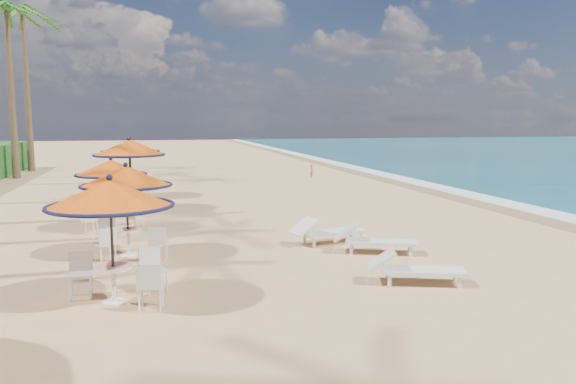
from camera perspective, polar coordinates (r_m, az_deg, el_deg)
name	(u,v)px	position (r m, az deg, el deg)	size (l,w,h in m)	color
ground	(362,280)	(11.74, 7.48, -8.82)	(160.00, 160.00, 0.00)	tan
foam_strip	(483,198)	(24.72, 19.20, -0.61)	(1.20, 140.00, 0.04)	white
wetsand_band	(464,199)	(24.25, 17.42, -0.68)	(1.40, 140.00, 0.02)	olive
station_0	(113,209)	(10.34, -17.34, -1.67)	(2.22, 2.22, 2.32)	black
station_1	(125,188)	(13.80, -16.19, 0.38)	(2.17, 2.17, 2.26)	black
station_2	(111,176)	(17.32, -17.52, 1.51)	(2.09, 2.09, 2.18)	black
station_3	(127,155)	(20.74, -16.00, 3.66)	(2.54, 2.54, 2.65)	black
station_4	(132,153)	(24.58, -15.58, 3.85)	(2.44, 2.44, 2.54)	black
lounger_near	(413,268)	(11.56, 12.57, -7.54)	(2.02, 1.20, 0.69)	silver
lounger_mid	(372,240)	(13.97, 8.57, -4.80)	(2.09, 1.34, 0.72)	silver
lounger_far	(326,231)	(14.88, 3.89, -3.95)	(2.13, 1.06, 0.73)	silver
palm_6	(7,16)	(35.01, -26.69, 15.65)	(5.00, 5.00, 9.57)	brown
palm_7	(23,20)	(39.51, -25.33, 15.50)	(5.00, 5.00, 10.16)	brown
person	(312,171)	(31.35, 2.43, 2.17)	(0.30, 0.20, 0.82)	#916B4A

